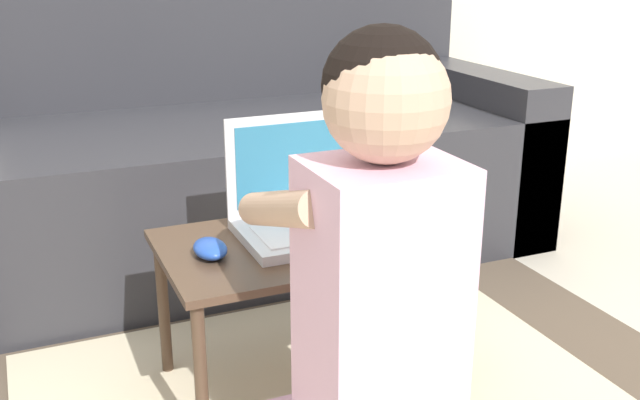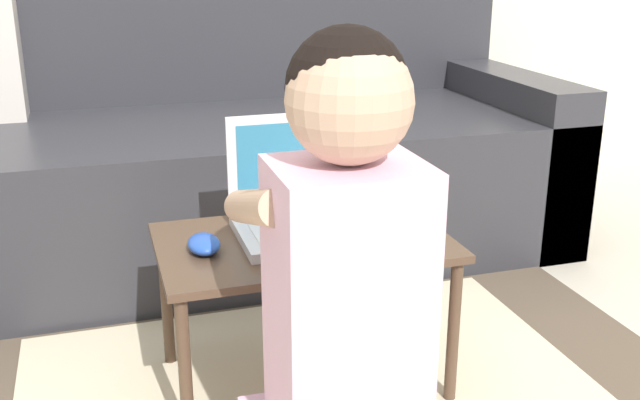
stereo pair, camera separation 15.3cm
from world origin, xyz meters
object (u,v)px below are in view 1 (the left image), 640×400
at_px(computer_mouse, 210,249).
at_px(person_seated, 378,312).
at_px(couch, 173,165).
at_px(laptop, 307,214).
at_px(laptop_desk, 306,257).

distance_m(computer_mouse, person_seated, 0.42).
xyz_separation_m(couch, computer_mouse, (-0.12, -0.85, 0.08)).
height_order(computer_mouse, person_seated, person_seated).
bearing_deg(laptop, person_seated, -98.47).
distance_m(couch, person_seated, 1.25).
distance_m(laptop_desk, computer_mouse, 0.21).
bearing_deg(computer_mouse, couch, 82.21).
relative_size(laptop_desk, laptop, 2.03).
relative_size(couch, person_seated, 2.66).
bearing_deg(laptop_desk, laptop, 66.17).
height_order(couch, laptop, couch).
distance_m(laptop_desk, person_seated, 0.41).
bearing_deg(laptop, computer_mouse, -167.71).
bearing_deg(computer_mouse, laptop, 12.29).
height_order(laptop, computer_mouse, laptop).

